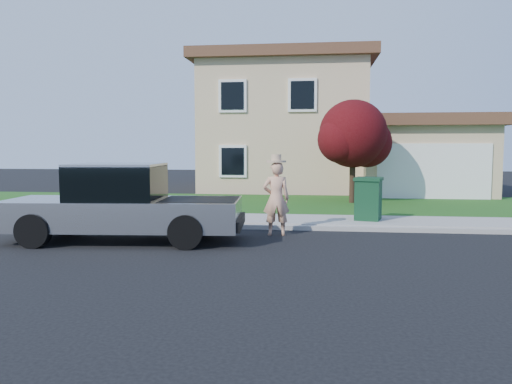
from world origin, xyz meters
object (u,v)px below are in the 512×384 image
(woman, at_px, (276,197))
(trash_bin, at_px, (368,198))
(ornamental_tree, at_px, (354,137))
(pickup_truck, at_px, (123,205))

(woman, distance_m, trash_bin, 3.23)
(ornamental_tree, bearing_deg, woman, -108.99)
(trash_bin, bearing_deg, ornamental_tree, 104.69)
(pickup_truck, bearing_deg, woman, 15.11)
(pickup_truck, distance_m, ornamental_tree, 10.38)
(ornamental_tree, xyz_separation_m, trash_bin, (0.06, -5.02, -1.86))
(woman, bearing_deg, trash_bin, -148.69)
(pickup_truck, distance_m, woman, 3.74)
(trash_bin, bearing_deg, pickup_truck, -137.31)
(pickup_truck, xyz_separation_m, ornamental_tree, (5.96, 8.32, 1.77))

